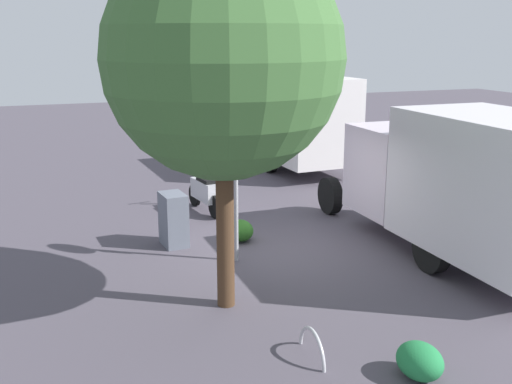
{
  "coord_description": "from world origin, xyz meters",
  "views": [
    {
      "loc": [
        -10.82,
        4.58,
        4.3
      ],
      "look_at": [
        0.88,
        0.2,
        1.07
      ],
      "focal_mm": 42.99,
      "sensor_mm": 36.0,
      "label": 1
    }
  ],
  "objects": [
    {
      "name": "stop_sign",
      "position": [
        -0.11,
        0.99,
        2.03
      ],
      "size": [
        0.71,
        0.33,
        3.04
      ],
      "color": "#9E9EA3",
      "rests_on": "ground"
    },
    {
      "name": "bike_rack_hoop",
      "position": [
        -4.0,
        1.21,
        0.0
      ],
      "size": [
        0.85,
        0.08,
        0.85
      ],
      "primitive_type": "torus",
      "rotation": [
        1.57,
        0.0,
        -0.04
      ],
      "color": "#B7B7BC",
      "rests_on": "ground"
    },
    {
      "name": "motorcycle",
      "position": [
        3.35,
        0.63,
        0.52
      ],
      "size": [
        1.81,
        0.59,
        1.2
      ],
      "rotation": [
        0.0,
        0.0,
        0.14
      ],
      "color": "black",
      "rests_on": "ground"
    },
    {
      "name": "box_truck_near",
      "position": [
        -1.41,
        -3.16,
        1.61
      ],
      "size": [
        6.79,
        2.22,
        2.93
      ],
      "rotation": [
        0.0,
        0.0,
        -0.01
      ],
      "color": "black",
      "rests_on": "ground"
    },
    {
      "name": "ground_plane",
      "position": [
        0.0,
        0.0,
        0.0
      ],
      "size": [
        60.0,
        60.0,
        0.0
      ],
      "primitive_type": "plane",
      "color": "#4B454F"
    },
    {
      "name": "shrub_mid_verge",
      "position": [
        -4.94,
        0.14,
        0.23
      ],
      "size": [
        0.69,
        0.56,
        0.47
      ],
      "primitive_type": "ellipsoid",
      "color": "#20773F",
      "rests_on": "ground"
    },
    {
      "name": "street_tree",
      "position": [
        -1.98,
        1.79,
        3.94
      ],
      "size": [
        3.64,
        3.64,
        5.77
      ],
      "color": "#47301E",
      "rests_on": "ground"
    },
    {
      "name": "box_truck_far",
      "position": [
        7.59,
        -3.48,
        1.65
      ],
      "size": [
        7.06,
        2.53,
        3.04
      ],
      "rotation": [
        0.0,
        0.0,
        0.05
      ],
      "color": "black",
      "rests_on": "ground"
    },
    {
      "name": "utility_cabinet",
      "position": [
        1.21,
        1.91,
        0.56
      ],
      "size": [
        0.73,
        0.52,
        1.11
      ],
      "primitive_type": "cube",
      "rotation": [
        0.0,
        0.0,
        0.08
      ],
      "color": "slate",
      "rests_on": "ground"
    },
    {
      "name": "shrub_near_sign",
      "position": [
        0.98,
        0.52,
        0.23
      ],
      "size": [
        0.66,
        0.54,
        0.45
      ],
      "primitive_type": "ellipsoid",
      "color": "#2B631F",
      "rests_on": "ground"
    }
  ]
}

